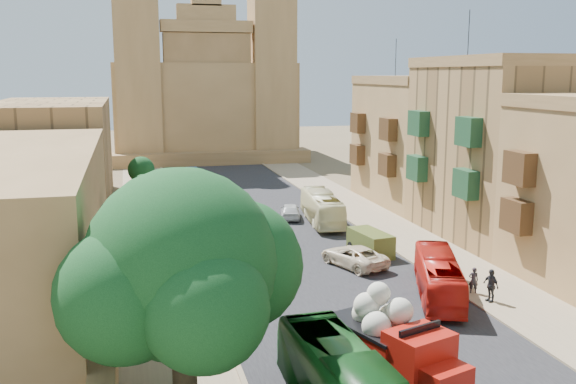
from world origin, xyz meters
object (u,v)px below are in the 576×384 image
olive_pickup (370,243)px  pedestrian_a (473,280)px  street_tree_a (159,266)px  car_white_b (290,211)px  car_blue_a (238,272)px  red_truck (394,339)px  bus_red_east (438,277)px  street_tree_c (145,190)px  car_blue_b (192,172)px  car_white_a (259,223)px  car_cream (354,256)px  church (203,94)px  car_dkblue (208,198)px  street_tree_d (141,170)px  ficus_tree (184,270)px  bus_cream_east (322,208)px  street_tree_b (149,208)px  pedestrian_c (491,285)px

olive_pickup → pedestrian_a: olive_pickup is taller
street_tree_a → car_white_b: bearing=61.2°
car_blue_a → car_white_b: bearing=76.2°
red_truck → street_tree_a: bearing=140.4°
bus_red_east → car_white_b: size_ratio=2.16×
red_truck → street_tree_c: bearing=106.1°
olive_pickup → car_blue_b: 38.00m
red_truck → car_blue_a: (-4.12, 14.16, -1.11)m
car_white_a → red_truck: bearing=-98.4°
car_cream → bus_red_east: bearing=90.9°
street_tree_a → church: bearing=81.5°
car_white_a → car_dkblue: 11.57m
church → street_tree_d: church is taller
ficus_tree → church: bearing=82.8°
bus_cream_east → car_dkblue: bearing=-43.7°
bus_red_east → ficus_tree: bearing=52.1°
street_tree_c → car_dkblue: size_ratio=0.97×
car_dkblue → street_tree_d: bearing=116.7°
church → street_tree_d: size_ratio=8.67×
ficus_tree → car_white_b: (11.73, 30.43, -4.78)m
street_tree_a → pedestrian_a: bearing=3.6°
bus_cream_east → car_dkblue: size_ratio=2.19×
street_tree_b → car_white_b: (12.31, 10.43, -3.02)m
bus_cream_east → car_blue_b: 28.19m
car_blue_a → car_cream: (7.89, 1.12, 0.11)m
olive_pickup → car_blue_b: olive_pickup is taller
car_white_a → pedestrian_c: bearing=-73.7°
bus_cream_east → pedestrian_a: size_ratio=6.07×
street_tree_b → car_dkblue: 19.52m
street_tree_b → car_blue_b: street_tree_b is taller
street_tree_c → car_cream: (12.89, -16.25, -2.09)m
street_tree_a → red_truck: size_ratio=0.70×
car_blue_a → car_cream: car_cream is taller
ficus_tree → car_dkblue: bearing=81.8°
car_blue_a → church: bearing=96.3°
pedestrian_a → bus_cream_east: bearing=-62.6°
street_tree_b → car_blue_b: (6.22, 35.17, -3.07)m
olive_pickup → car_blue_a: bearing=-160.4°
street_tree_c → street_tree_d: (-0.00, 12.00, 0.00)m
ficus_tree → street_tree_c: bearing=91.0°
car_white_a → street_tree_b: bearing=-150.4°
olive_pickup → street_tree_c: bearing=137.4°
bus_cream_east → car_cream: bus_cream_east is taller
car_blue_b → olive_pickup: bearing=-83.3°
bus_red_east → pedestrian_c: 2.86m
street_tree_b → street_tree_c: 12.04m
street_tree_c → bus_red_east: bearing=-56.1°
street_tree_b → bus_red_east: 19.20m
church → pedestrian_c: size_ratio=19.32×
pedestrian_a → street_tree_d: bearing=-45.3°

